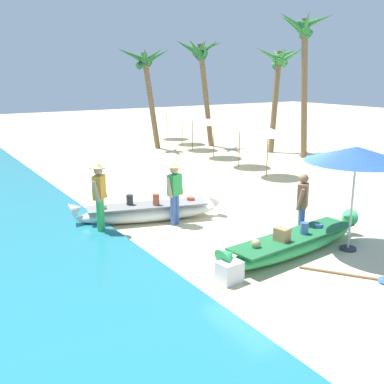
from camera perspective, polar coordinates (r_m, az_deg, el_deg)
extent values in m
plane|color=beige|center=(11.62, 9.33, -5.22)|extent=(80.00, 80.00, 0.00)
ellipsoid|color=#38B760|center=(10.46, 12.58, -6.46)|extent=(4.16, 1.20, 0.41)
cone|color=#38B760|center=(11.93, 18.76, -2.95)|extent=(0.47, 0.50, 0.52)
cone|color=#38B760|center=(8.99, 4.48, -7.94)|extent=(0.47, 0.50, 0.52)
cube|color=#1E6435|center=(10.39, 12.64, -5.40)|extent=(3.51, 1.15, 0.04)
sphere|color=tan|center=(9.53, 7.98, -6.39)|extent=(0.19, 0.19, 0.19)
cube|color=#9E754C|center=(9.96, 11.16, -5.26)|extent=(0.29, 0.34, 0.30)
cylinder|color=#386699|center=(10.49, 13.83, -4.45)|extent=(0.18, 0.18, 0.28)
cylinder|color=#386699|center=(11.02, 15.44, -4.12)|extent=(0.19, 0.19, 0.10)
ellipsoid|color=white|center=(12.44, -5.53, -2.65)|extent=(3.86, 1.71, 0.45)
cone|color=white|center=(12.82, 2.60, -0.79)|extent=(0.51, 0.51, 0.49)
cone|color=white|center=(12.17, -14.18, -2.07)|extent=(0.51, 0.51, 0.49)
cube|color=gray|center=(12.37, -5.56, -1.65)|extent=(3.27, 1.56, 0.04)
sphere|color=tan|center=(12.12, -10.93, -1.85)|extent=(0.14, 0.14, 0.14)
cylinder|color=#2D2D33|center=(12.37, -7.77, -1.01)|extent=(0.18, 0.18, 0.29)
cylinder|color=#B74C38|center=(12.26, -4.51, -1.00)|extent=(0.18, 0.18, 0.32)
sphere|color=tan|center=(12.48, -2.02, -1.05)|extent=(0.16, 0.16, 0.16)
cylinder|color=#B74C38|center=(12.74, -0.17, -0.87)|extent=(0.22, 0.22, 0.10)
cylinder|color=#3D5BA8|center=(12.13, -1.95, -2.15)|extent=(0.14, 0.14, 0.81)
cylinder|color=#3D5BA8|center=(12.03, -2.37, -2.31)|extent=(0.14, 0.14, 0.81)
cube|color=green|center=(11.90, -2.19, 0.91)|extent=(0.41, 0.33, 0.55)
cylinder|color=tan|center=(12.08, -1.43, 0.87)|extent=(0.15, 0.21, 0.51)
cylinder|color=tan|center=(11.73, -2.82, 0.44)|extent=(0.15, 0.21, 0.51)
sphere|color=tan|center=(11.81, -2.21, 2.78)|extent=(0.22, 0.22, 0.22)
cylinder|color=tan|center=(11.80, -2.21, 3.16)|extent=(0.44, 0.44, 0.02)
cone|color=tan|center=(11.78, -2.22, 3.49)|extent=(0.26, 0.26, 0.12)
cylinder|color=#3D5BA8|center=(11.18, 13.39, -3.97)|extent=(0.14, 0.14, 0.83)
cylinder|color=#3D5BA8|center=(11.31, 13.49, -3.76)|extent=(0.14, 0.14, 0.83)
cube|color=brown|center=(11.04, 13.66, -0.39)|extent=(0.42, 0.39, 0.58)
cylinder|color=brown|center=(10.84, 13.37, -0.93)|extent=(0.19, 0.21, 0.52)
cylinder|color=brown|center=(11.28, 13.70, -0.34)|extent=(0.19, 0.21, 0.52)
sphere|color=brown|center=(10.95, 13.78, 1.67)|extent=(0.22, 0.22, 0.22)
cylinder|color=green|center=(11.64, -11.20, -2.91)|extent=(0.14, 0.14, 0.91)
cylinder|color=green|center=(11.52, -11.45, -3.11)|extent=(0.14, 0.14, 0.91)
cube|color=gold|center=(11.38, -11.51, 0.58)|extent=(0.40, 0.41, 0.59)
cylinder|color=tan|center=(11.59, -11.00, 0.61)|extent=(0.21, 0.20, 0.54)
cylinder|color=tan|center=(11.18, -11.83, 0.05)|extent=(0.21, 0.20, 0.54)
sphere|color=tan|center=(11.29, -11.62, 2.62)|extent=(0.22, 0.22, 0.22)
cylinder|color=tan|center=(11.27, -11.64, 3.02)|extent=(0.44, 0.44, 0.02)
cone|color=tan|center=(11.26, -11.66, 3.37)|extent=(0.26, 0.26, 0.12)
cylinder|color=#B7B7BC|center=(10.72, 19.36, -0.96)|extent=(0.05, 0.05, 2.35)
cone|color=blue|center=(10.51, 19.83, 4.46)|extent=(2.24, 2.24, 0.33)
cylinder|color=#333338|center=(11.07, 18.86, -6.68)|extent=(0.36, 0.36, 0.06)
cylinder|color=#8E6B47|center=(17.85, 9.37, 4.89)|extent=(0.04, 0.04, 1.90)
cone|color=silver|center=(17.73, 9.48, 7.44)|extent=(1.60, 1.60, 0.32)
cylinder|color=#8E6B47|center=(19.67, 5.92, 5.90)|extent=(0.04, 0.04, 1.90)
cone|color=silver|center=(19.57, 5.98, 8.22)|extent=(1.60, 1.60, 0.32)
cylinder|color=#8E6B47|center=(21.72, 2.75, 6.78)|extent=(0.04, 0.04, 1.90)
cone|color=silver|center=(21.63, 2.77, 8.88)|extent=(1.60, 1.60, 0.32)
cylinder|color=#8E6B47|center=(23.97, 0.05, 7.54)|extent=(0.04, 0.04, 1.90)
cone|color=silver|center=(23.89, 0.05, 9.44)|extent=(1.60, 1.60, 0.32)
cylinder|color=#8E6B47|center=(25.98, -1.25, 8.08)|extent=(0.04, 0.04, 1.90)
cone|color=silver|center=(25.91, -1.26, 9.84)|extent=(1.60, 1.60, 0.32)
cylinder|color=#8E6B47|center=(28.09, -3.15, 8.56)|extent=(0.04, 0.04, 1.90)
cone|color=silver|center=(28.02, -3.18, 10.18)|extent=(1.60, 1.60, 0.32)
cylinder|color=brown|center=(24.98, 1.73, 11.81)|extent=(1.04, 0.28, 5.41)
cone|color=#23602D|center=(25.06, 1.99, 17.55)|extent=(1.85, 0.43, 0.94)
cone|color=#23602D|center=(25.23, 1.27, 17.54)|extent=(1.50, 1.44, 0.93)
cone|color=#23602D|center=(25.13, 0.06, 17.52)|extent=(0.84, 1.98, 0.99)
cone|color=#23602D|center=(24.72, -0.16, 17.35)|extent=(1.68, 1.10, 1.20)
cone|color=#23602D|center=(24.38, 0.48, 17.38)|extent=(1.54, 1.05, 1.18)
cone|color=#23602D|center=(24.31, 1.28, 17.58)|extent=(0.93, 1.76, 1.01)
cone|color=#23602D|center=(24.62, 1.87, 17.36)|extent=(1.05, 1.31, 1.11)
cylinder|color=brown|center=(24.23, -5.13, 11.13)|extent=(0.98, 0.28, 4.95)
cone|color=#23602D|center=(24.29, -4.83, 16.31)|extent=(1.96, 0.38, 1.19)
cone|color=#23602D|center=(24.50, -6.12, 16.58)|extent=(0.98, 1.74, 0.80)
cone|color=#23602D|center=(24.25, -6.99, 16.50)|extent=(1.25, 1.52, 0.89)
cone|color=#23602D|center=(23.81, -7.21, 16.45)|extent=(1.90, 0.37, 1.00)
cone|color=#23602D|center=(23.56, -5.96, 16.55)|extent=(1.02, 1.77, 0.94)
cone|color=#23602D|center=(23.83, -5.16, 16.41)|extent=(1.09, 1.42, 1.04)
cylinder|color=brown|center=(21.98, 13.82, 12.14)|extent=(0.73, 0.28, 6.25)
cone|color=#287033|center=(22.21, 14.65, 19.87)|extent=(1.52, 0.37, 0.75)
cone|color=#287033|center=(22.42, 13.47, 19.66)|extent=(1.28, 1.87, 1.03)
cone|color=#287033|center=(21.98, 12.69, 19.57)|extent=(1.13, 1.43, 1.18)
cone|color=#287033|center=(21.61, 12.75, 19.79)|extent=(1.82, 0.60, 1.13)
cone|color=#287033|center=(21.45, 14.06, 19.66)|extent=(1.26, 1.52, 1.19)
cone|color=#287033|center=(21.84, 15.12, 19.84)|extent=(1.24, 1.59, 0.87)
cylinder|color=brown|center=(23.46, 10.30, 10.87)|extent=(0.57, 0.28, 4.95)
cone|color=#337F3D|center=(23.85, 11.61, 16.48)|extent=(1.64, 0.45, 0.81)
cone|color=#337F3D|center=(24.00, 10.56, 16.40)|extent=(1.17, 1.71, 0.96)
cone|color=#337F3D|center=(23.73, 9.84, 16.39)|extent=(0.92, 1.62, 1.02)
cone|color=#337F3D|center=(23.19, 9.74, 16.40)|extent=(2.00, 0.48, 1.09)
cone|color=#337F3D|center=(23.04, 11.15, 16.48)|extent=(1.22, 1.81, 0.93)
cone|color=#337F3D|center=(23.36, 11.99, 16.15)|extent=(1.09, 1.71, 1.20)
cube|color=silver|center=(8.91, 4.69, -9.91)|extent=(0.49, 0.41, 0.42)
cylinder|color=#8E6B47|center=(9.72, 17.95, -9.61)|extent=(0.97, 1.34, 0.05)
ellipsoid|color=#2D60B7|center=(9.72, 22.72, -10.08)|extent=(0.41, 0.37, 0.03)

